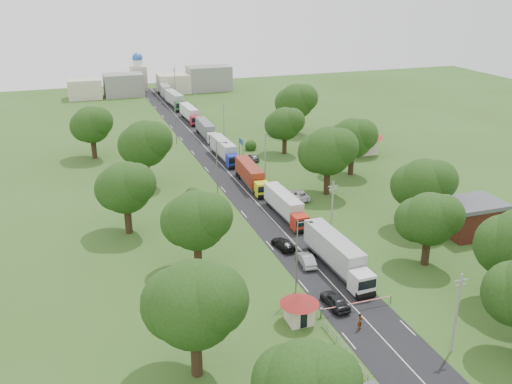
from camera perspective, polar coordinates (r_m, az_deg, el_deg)
name	(u,v)px	position (r m, az deg, el deg)	size (l,w,h in m)	color
ground	(278,226)	(87.94, 2.22, -3.40)	(260.00, 260.00, 0.00)	#314F1A
road	(239,184)	(105.44, -1.70, 0.83)	(8.00, 200.00, 0.04)	black
boom_barrier	(346,306)	(67.00, 9.02, -11.16)	(9.22, 0.35, 1.18)	slate
guard_booth	(299,305)	(64.09, 4.36, -11.21)	(4.40, 4.40, 3.45)	beige
guard_rail	(360,373)	(58.91, 10.38, -17.38)	(0.10, 17.00, 1.70)	slate
info_sign	(241,144)	(119.60, -1.50, 4.80)	(0.12, 3.10, 4.10)	slate
pole_0	(457,312)	(61.45, 19.43, -11.26)	(1.60, 0.24, 9.00)	gray
pole_1	(332,210)	(82.32, 7.61, -1.78)	(1.60, 0.24, 9.00)	gray
pole_2	(265,155)	(106.51, 0.93, 3.71)	(1.60, 0.24, 9.00)	gray
pole_3	(224,121)	(132.21, -3.24, 7.10)	(1.60, 0.24, 9.00)	gray
pole_4	(195,98)	(158.69, -6.08, 9.35)	(1.60, 0.24, 9.00)	gray
pole_5	(175,81)	(185.62, -8.12, 10.94)	(1.60, 0.24, 9.00)	gray
lamp_0	(298,255)	(67.04, 4.21, -6.33)	(2.03, 0.22, 10.00)	slate
lamp_1	(218,166)	(97.67, -3.85, 2.59)	(2.03, 0.22, 10.00)	slate
lamp_2	(176,120)	(130.51, -7.99, 7.14)	(2.03, 0.22, 10.00)	slate
tree_2	(429,218)	(77.30, 16.91, -2.55)	(8.00, 8.00, 10.10)	#382616
tree_3	(424,184)	(87.92, 16.43, 0.80)	(8.80, 8.80, 11.07)	#382616
tree_4	(328,151)	(98.90, 7.19, 4.10)	(9.60, 9.60, 12.05)	#382616
tree_5	(352,138)	(109.90, 9.60, 5.34)	(8.80, 8.80, 11.07)	#382616
tree_6	(285,124)	(121.99, 2.88, 6.85)	(8.00, 8.00, 10.10)	#382616
tree_7	(296,101)	(138.61, 4.05, 9.07)	(9.60, 9.60, 12.05)	#382616
tree_8	(306,383)	(46.71, 4.99, -18.48)	(8.00, 8.00, 10.10)	#382616
tree_9	(194,303)	(53.78, -6.25, -11.01)	(9.60, 9.60, 12.05)	#382616
tree_10	(196,220)	(72.35, -6.01, -2.80)	(8.80, 8.80, 11.07)	#382616
tree_11	(125,187)	(85.14, -12.95, 0.48)	(8.80, 8.80, 11.07)	#382616
tree_12	(145,143)	(104.54, -11.05, 4.80)	(9.60, 9.60, 12.05)	#382616
tree_13	(91,124)	(123.29, -16.14, 6.50)	(8.80, 8.80, 11.07)	#382616
house_brick	(472,217)	(90.05, 20.77, -2.39)	(8.60, 6.60, 5.20)	maroon
house_cream	(358,137)	(124.59, 10.19, 5.44)	(10.08, 10.08, 5.80)	beige
distant_town	(157,83)	(189.84, -9.86, 10.69)	(52.00, 8.00, 8.00)	gray
church	(139,74)	(196.66, -11.67, 11.49)	(5.00, 5.00, 12.30)	beige
truck_0	(337,254)	(75.12, 8.11, -6.15)	(3.04, 15.46, 4.28)	silver
truck_1	(285,205)	(90.43, 2.95, -1.33)	(2.57, 13.56, 3.75)	red
truck_2	(251,175)	(103.71, -0.51, 1.70)	(2.90, 14.04, 3.88)	yellow
truck_3	(224,150)	(119.18, -3.19, 4.25)	(2.70, 14.15, 3.92)	navy
truck_4	(206,130)	(135.76, -5.02, 6.24)	(2.49, 13.46, 3.73)	silver
truck_5	(190,114)	(152.34, -6.62, 7.80)	(2.79, 13.59, 3.76)	maroon
truck_6	(175,100)	(169.47, -8.12, 9.14)	(3.40, 15.03, 4.15)	#24602A
truck_7	(165,90)	(183.86, -9.09, 10.00)	(3.30, 14.92, 4.12)	silver
car_lane_front	(335,301)	(67.89, 7.91, -10.71)	(1.92, 4.77, 1.63)	black
car_lane_mid	(306,260)	(76.50, 5.07, -6.77)	(1.58, 4.54, 1.50)	#9EA1A6
car_lane_rear	(283,244)	(80.73, 2.73, -5.20)	(1.92, 4.72, 1.37)	black
car_verge_near	(299,195)	(98.34, 4.37, -0.28)	(2.44, 5.28, 1.47)	white
car_verge_far	(253,157)	(118.41, -0.35, 3.48)	(1.66, 4.12, 1.40)	#4C4D52
pedestrian_near	(360,322)	(64.35, 10.37, -12.66)	(0.70, 0.46, 1.92)	gray
pedestrian_booth	(294,300)	(67.33, 3.87, -10.75)	(0.86, 0.67, 1.78)	gray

